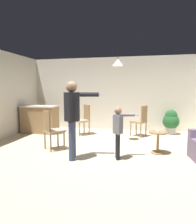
# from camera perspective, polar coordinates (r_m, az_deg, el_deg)

# --- Properties ---
(ground) EXTENTS (7.68, 7.68, 0.00)m
(ground) POSITION_cam_1_polar(r_m,az_deg,el_deg) (4.74, -1.06, -12.18)
(ground) COLOR beige
(wall_back) EXTENTS (6.40, 0.10, 2.70)m
(wall_back) POSITION_cam_1_polar(r_m,az_deg,el_deg) (7.64, 4.53, 5.15)
(wall_back) COLOR silver
(wall_back) RESTS_ON ground
(kitchen_counter) EXTENTS (1.26, 0.66, 0.95)m
(kitchen_counter) POSITION_cam_1_polar(r_m,az_deg,el_deg) (7.37, -16.09, -1.93)
(kitchen_counter) COLOR #99754C
(kitchen_counter) RESTS_ON ground
(side_table_by_couch) EXTENTS (0.44, 0.44, 0.52)m
(side_table_by_couch) POSITION_cam_1_polar(r_m,az_deg,el_deg) (5.01, 16.56, -7.53)
(side_table_by_couch) COLOR #99754C
(side_table_by_couch) RESTS_ON ground
(person_adult) EXTENTS (0.79, 0.58, 1.68)m
(person_adult) POSITION_cam_1_polar(r_m,az_deg,el_deg) (4.32, -7.20, 0.11)
(person_adult) COLOR #384260
(person_adult) RESTS_ON ground
(person_child) EXTENTS (0.55, 0.43, 1.14)m
(person_child) POSITION_cam_1_polar(r_m,az_deg,el_deg) (4.36, 5.78, -4.23)
(person_child) COLOR black
(person_child) RESTS_ON ground
(dining_chair_by_counter) EXTENTS (0.59, 0.59, 1.00)m
(dining_chair_by_counter) POSITION_cam_1_polar(r_m,az_deg,el_deg) (5.17, -13.03, -4.54)
(dining_chair_by_counter) COLOR #99754C
(dining_chair_by_counter) RESTS_ON ground
(dining_chair_near_wall) EXTENTS (0.59, 0.59, 1.00)m
(dining_chair_near_wall) POSITION_cam_1_polar(r_m,az_deg,el_deg) (6.78, -4.05, -1.82)
(dining_chair_near_wall) COLOR #99754C
(dining_chair_near_wall) RESTS_ON ground
(dining_chair_centre_back) EXTENTS (0.57, 0.57, 1.00)m
(dining_chair_centre_back) POSITION_cam_1_polar(r_m,az_deg,el_deg) (6.63, 11.96, -2.13)
(dining_chair_centre_back) COLOR #99754C
(dining_chair_centre_back) RESTS_ON ground
(potted_plant_corner) EXTENTS (0.54, 0.54, 0.83)m
(potted_plant_corner) POSITION_cam_1_polar(r_m,az_deg,el_deg) (7.27, 19.89, -2.32)
(potted_plant_corner) COLOR #B7B2AD
(potted_plant_corner) RESTS_ON ground
(spare_remote_on_table) EXTENTS (0.05, 0.13, 0.04)m
(spare_remote_on_table) POSITION_cam_1_polar(r_m,az_deg,el_deg) (4.93, 16.52, -5.25)
(spare_remote_on_table) COLOR white
(spare_remote_on_table) RESTS_ON side_table_by_couch
(ceiling_light_pendant) EXTENTS (0.32, 0.32, 0.55)m
(ceiling_light_pendant) POSITION_cam_1_polar(r_m,az_deg,el_deg) (5.75, 5.65, 13.74)
(ceiling_light_pendant) COLOR silver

